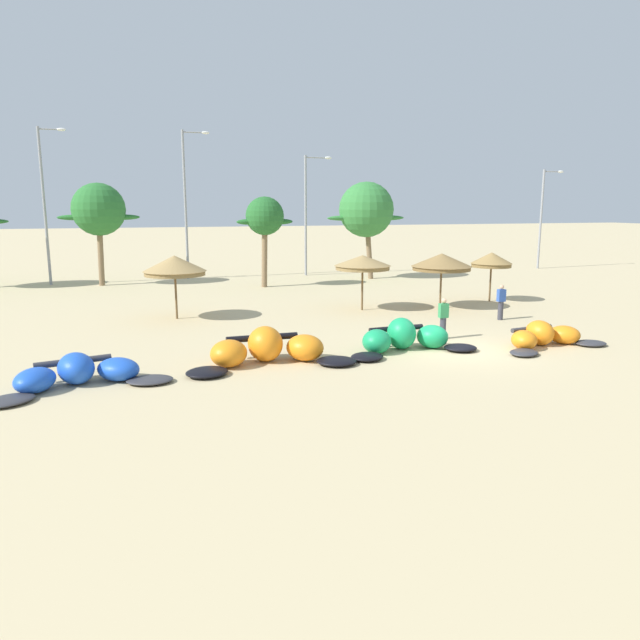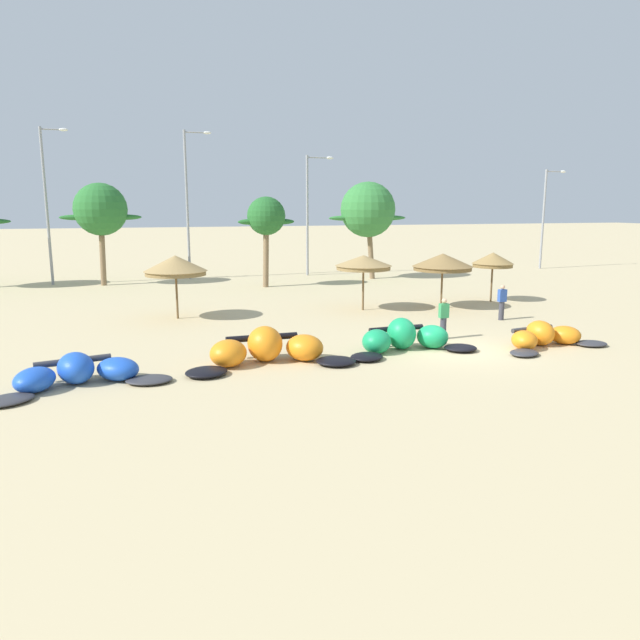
# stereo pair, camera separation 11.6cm
# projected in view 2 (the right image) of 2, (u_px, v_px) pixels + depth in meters

# --- Properties ---
(ground_plane) EXTENTS (260.00, 260.00, 0.00)m
(ground_plane) POSITION_uv_depth(u_px,v_px,m) (456.00, 350.00, 21.65)
(ground_plane) COLOR #C6B284
(kite_far_left) EXTENTS (5.23, 3.05, 0.92)m
(kite_far_left) POSITION_uv_depth(u_px,v_px,m) (77.00, 374.00, 17.31)
(kite_far_left) COLOR #333338
(kite_far_left) RESTS_ON ground
(kite_left) EXTENTS (5.89, 2.66, 1.19)m
(kite_left) POSITION_uv_depth(u_px,v_px,m) (267.00, 350.00, 19.73)
(kite_left) COLOR black
(kite_left) RESTS_ON ground
(kite_left_of_center) EXTENTS (5.16, 2.45, 1.15)m
(kite_left_of_center) POSITION_uv_depth(u_px,v_px,m) (405.00, 339.00, 21.47)
(kite_left_of_center) COLOR black
(kite_left_of_center) RESTS_ON ground
(kite_center) EXTENTS (4.68, 2.48, 0.94)m
(kite_center) POSITION_uv_depth(u_px,v_px,m) (545.00, 337.00, 22.09)
(kite_center) COLOR #333338
(kite_center) RESTS_ON ground
(beach_umbrella_near_van) EXTENTS (2.88, 2.88, 2.93)m
(beach_umbrella_near_van) POSITION_uv_depth(u_px,v_px,m) (175.00, 265.00, 27.17)
(beach_umbrella_near_van) COLOR brown
(beach_umbrella_near_van) RESTS_ON ground
(beach_umbrella_middle) EXTENTS (2.82, 2.82, 2.75)m
(beach_umbrella_middle) POSITION_uv_depth(u_px,v_px,m) (363.00, 262.00, 29.44)
(beach_umbrella_middle) COLOR brown
(beach_umbrella_middle) RESTS_ON ground
(beach_umbrella_near_palms) EXTENTS (3.05, 3.05, 2.80)m
(beach_umbrella_near_palms) POSITION_uv_depth(u_px,v_px,m) (443.00, 262.00, 29.94)
(beach_umbrella_near_palms) COLOR brown
(beach_umbrella_near_palms) RESTS_ON ground
(beach_umbrella_outermost) EXTENTS (2.22, 2.22, 2.68)m
(beach_umbrella_outermost) POSITION_uv_depth(u_px,v_px,m) (493.00, 260.00, 32.14)
(beach_umbrella_outermost) COLOR brown
(beach_umbrella_outermost) RESTS_ON ground
(person_near_kites) EXTENTS (0.36, 0.24, 1.62)m
(person_near_kites) POSITION_uv_depth(u_px,v_px,m) (502.00, 302.00, 27.15)
(person_near_kites) COLOR #383842
(person_near_kites) RESTS_ON ground
(person_by_umbrellas) EXTENTS (0.36, 0.24, 1.62)m
(person_by_umbrellas) POSITION_uv_depth(u_px,v_px,m) (444.00, 318.00, 23.26)
(person_by_umbrellas) COLOR #383842
(person_by_umbrellas) RESTS_ON ground
(palm_left) EXTENTS (5.05, 3.37, 6.60)m
(palm_left) POSITION_uv_depth(u_px,v_px,m) (100.00, 210.00, 38.26)
(palm_left) COLOR #7F6647
(palm_left) RESTS_ON ground
(palm_left_of_gap) EXTENTS (3.63, 2.42, 5.73)m
(palm_left_of_gap) POSITION_uv_depth(u_px,v_px,m) (266.00, 218.00, 37.58)
(palm_left_of_gap) COLOR #7F6647
(palm_left_of_gap) RESTS_ON ground
(palm_center_left) EXTENTS (5.78, 3.85, 6.81)m
(palm_center_left) POSITION_uv_depth(u_px,v_px,m) (368.00, 210.00, 41.67)
(palm_center_left) COLOR #7F6647
(palm_center_left) RESTS_ON ground
(lamppost_west) EXTENTS (1.74, 0.24, 10.07)m
(lamppost_west) POSITION_uv_depth(u_px,v_px,m) (48.00, 199.00, 38.43)
(lamppost_west) COLOR gray
(lamppost_west) RESTS_ON ground
(lamppost_west_center) EXTENTS (1.94, 0.24, 10.25)m
(lamppost_west_center) POSITION_uv_depth(u_px,v_px,m) (189.00, 198.00, 41.55)
(lamppost_west_center) COLOR gray
(lamppost_west_center) RESTS_ON ground
(lamppost_east_center) EXTENTS (2.11, 0.24, 8.75)m
(lamppost_east_center) POSITION_uv_depth(u_px,v_px,m) (310.00, 208.00, 43.88)
(lamppost_east_center) COLOR gray
(lamppost_east_center) RESTS_ON ground
(lamppost_east) EXTENTS (1.97, 0.24, 8.02)m
(lamppost_east) POSITION_uv_depth(u_px,v_px,m) (545.00, 213.00, 48.71)
(lamppost_east) COLOR gray
(lamppost_east) RESTS_ON ground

